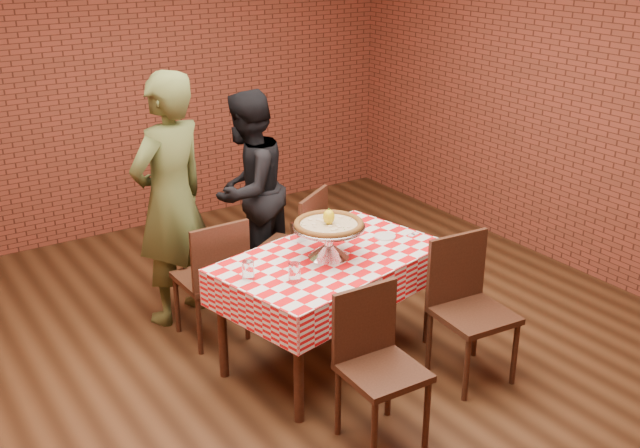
% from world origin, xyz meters
% --- Properties ---
extents(ground, '(6.00, 6.00, 0.00)m').
position_xyz_m(ground, '(0.00, 0.00, 0.00)').
color(ground, black).
rests_on(ground, ground).
extents(back_wall, '(5.50, 0.00, 5.50)m').
position_xyz_m(back_wall, '(0.00, 3.00, 1.45)').
color(back_wall, brown).
rests_on(back_wall, ground).
extents(table, '(1.57, 1.14, 0.75)m').
position_xyz_m(table, '(0.21, 0.01, 0.38)').
color(table, '#412416').
rests_on(table, ground).
extents(tablecloth, '(1.61, 1.18, 0.24)m').
position_xyz_m(tablecloth, '(0.21, 0.01, 0.64)').
color(tablecloth, red).
rests_on(tablecloth, table).
extents(pizza_stand, '(0.61, 0.61, 0.21)m').
position_xyz_m(pizza_stand, '(0.20, 0.00, 0.86)').
color(pizza_stand, silver).
rests_on(pizza_stand, tablecloth).
extents(pizza, '(0.57, 0.57, 0.03)m').
position_xyz_m(pizza, '(0.20, 0.00, 0.97)').
color(pizza, '#CAB789').
rests_on(pizza, pizza_stand).
extents(lemon, '(0.10, 0.10, 0.10)m').
position_xyz_m(lemon, '(0.20, 0.00, 1.03)').
color(lemon, yellow).
rests_on(lemon, pizza).
extents(water_glass_left, '(0.09, 0.09, 0.11)m').
position_xyz_m(water_glass_left, '(-0.17, -0.18, 0.81)').
color(water_glass_left, white).
rests_on(water_glass_left, tablecloth).
extents(water_glass_right, '(0.09, 0.09, 0.11)m').
position_xyz_m(water_glass_right, '(-0.39, -0.01, 0.81)').
color(water_glass_right, white).
rests_on(water_glass_right, tablecloth).
extents(side_plate, '(0.18, 0.18, 0.01)m').
position_xyz_m(side_plate, '(0.69, 0.06, 0.76)').
color(side_plate, white).
rests_on(side_plate, tablecloth).
extents(sweetener_packet_a, '(0.06, 0.05, 0.00)m').
position_xyz_m(sweetener_packet_a, '(0.86, -0.02, 0.76)').
color(sweetener_packet_a, white).
rests_on(sweetener_packet_a, tablecloth).
extents(sweetener_packet_b, '(0.06, 0.05, 0.00)m').
position_xyz_m(sweetener_packet_b, '(0.90, -0.02, 0.76)').
color(sweetener_packet_b, white).
rests_on(sweetener_packet_b, tablecloth).
extents(condiment_caddy, '(0.10, 0.09, 0.13)m').
position_xyz_m(condiment_caddy, '(0.17, 0.33, 0.82)').
color(condiment_caddy, silver).
rests_on(condiment_caddy, tablecloth).
extents(chair_near_left, '(0.43, 0.43, 0.89)m').
position_xyz_m(chair_near_left, '(-0.03, -0.88, 0.45)').
color(chair_near_left, '#412416').
rests_on(chair_near_left, ground).
extents(chair_near_right, '(0.48, 0.48, 0.92)m').
position_xyz_m(chair_near_right, '(0.84, -0.68, 0.46)').
color(chair_near_right, '#412416').
rests_on(chair_near_right, ground).
extents(chair_far_left, '(0.43, 0.43, 0.90)m').
position_xyz_m(chair_far_left, '(-0.31, 0.72, 0.45)').
color(chair_far_left, '#412416').
rests_on(chair_far_left, ground).
extents(chair_far_right, '(0.61, 0.61, 0.93)m').
position_xyz_m(chair_far_right, '(0.40, 0.83, 0.46)').
color(chair_far_right, '#412416').
rests_on(chair_far_right, ground).
extents(diner_olive, '(0.78, 0.65, 1.83)m').
position_xyz_m(diner_olive, '(-0.39, 1.13, 0.92)').
color(diner_olive, '#485328').
rests_on(diner_olive, ground).
extents(diner_black, '(0.96, 0.91, 1.57)m').
position_xyz_m(diner_black, '(0.34, 1.35, 0.79)').
color(diner_black, black).
rests_on(diner_black, ground).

